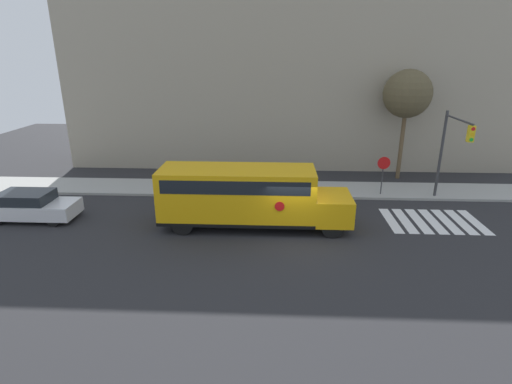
% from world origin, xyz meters
% --- Properties ---
extents(ground_plane, '(60.00, 60.00, 0.00)m').
position_xyz_m(ground_plane, '(0.00, 0.00, 0.00)').
color(ground_plane, '#28282B').
extents(sidewalk_strip, '(44.00, 3.00, 0.15)m').
position_xyz_m(sidewalk_strip, '(0.00, 6.50, 0.07)').
color(sidewalk_strip, '#9E9E99').
rests_on(sidewalk_strip, ground).
extents(building_backdrop, '(32.00, 4.00, 11.55)m').
position_xyz_m(building_backdrop, '(0.00, 13.00, 5.78)').
color(building_backdrop, '#9E937F').
rests_on(building_backdrop, ground).
extents(crosswalk_stripes, '(4.70, 3.20, 0.01)m').
position_xyz_m(crosswalk_stripes, '(7.19, 2.00, 0.00)').
color(crosswalk_stripes, white).
rests_on(crosswalk_stripes, ground).
extents(school_bus, '(9.15, 2.57, 2.95)m').
position_xyz_m(school_bus, '(-2.30, 0.94, 1.69)').
color(school_bus, '#EAA80F').
rests_on(school_bus, ground).
extents(parked_car, '(4.45, 1.83, 1.47)m').
position_xyz_m(parked_car, '(-13.32, 1.28, 0.73)').
color(parked_car, silver).
rests_on(parked_car, ground).
extents(stop_sign, '(0.73, 0.10, 2.44)m').
position_xyz_m(stop_sign, '(5.43, 5.63, 1.63)').
color(stop_sign, '#38383A').
rests_on(stop_sign, ground).
extents(traffic_light, '(0.28, 3.28, 5.11)m').
position_xyz_m(traffic_light, '(8.55, 4.44, 3.40)').
color(traffic_light, '#38383A').
rests_on(traffic_light, ground).
extents(tree_near_sidewalk, '(3.07, 3.07, 7.18)m').
position_xyz_m(tree_near_sidewalk, '(7.51, 9.45, 5.60)').
color(tree_near_sidewalk, brown).
rests_on(tree_near_sidewalk, ground).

